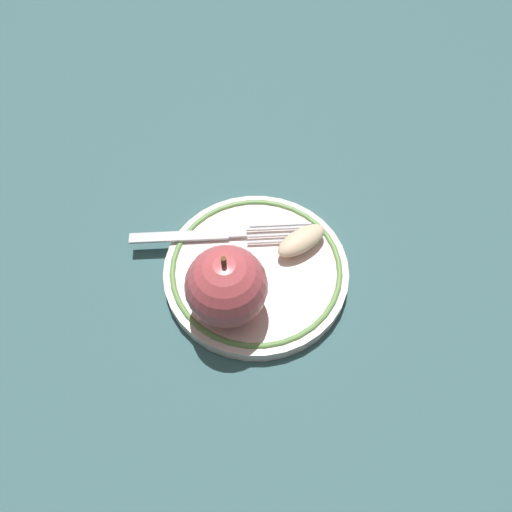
{
  "coord_description": "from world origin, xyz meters",
  "views": [
    {
      "loc": [
        0.18,
        -0.21,
        0.46
      ],
      "look_at": [
        0.01,
        -0.0,
        0.04
      ],
      "focal_mm": 35.0,
      "sensor_mm": 36.0,
      "label": 1
    }
  ],
  "objects_px": {
    "apple_red_whole": "(226,286)",
    "fork": "(215,235)",
    "apple_slice_front": "(301,241)",
    "plate": "(256,271)"
  },
  "relations": [
    {
      "from": "apple_red_whole",
      "to": "fork",
      "type": "distance_m",
      "value": 0.09
    },
    {
      "from": "plate",
      "to": "apple_red_whole",
      "type": "distance_m",
      "value": 0.07
    },
    {
      "from": "plate",
      "to": "apple_slice_front",
      "type": "distance_m",
      "value": 0.06
    },
    {
      "from": "apple_red_whole",
      "to": "apple_slice_front",
      "type": "distance_m",
      "value": 0.11
    },
    {
      "from": "plate",
      "to": "fork",
      "type": "bearing_deg",
      "value": 178.48
    },
    {
      "from": "apple_red_whole",
      "to": "fork",
      "type": "relative_size",
      "value": 0.56
    },
    {
      "from": "plate",
      "to": "apple_slice_front",
      "type": "height_order",
      "value": "apple_slice_front"
    },
    {
      "from": "apple_slice_front",
      "to": "fork",
      "type": "height_order",
      "value": "apple_slice_front"
    },
    {
      "from": "plate",
      "to": "apple_red_whole",
      "type": "xyz_separation_m",
      "value": [
        0.01,
        -0.05,
        0.05
      ]
    },
    {
      "from": "apple_slice_front",
      "to": "apple_red_whole",
      "type": "bearing_deg",
      "value": 8.15
    }
  ]
}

